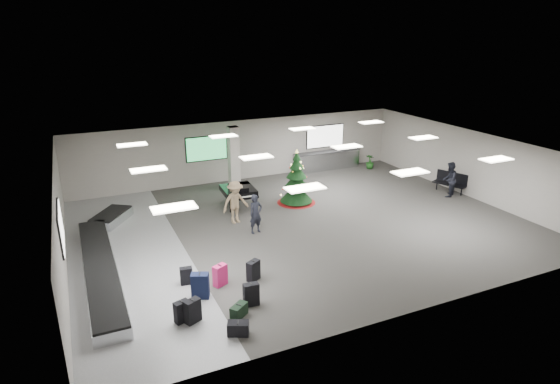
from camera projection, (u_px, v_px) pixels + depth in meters
name	position (u px, v px, depth m)	size (l,w,h in m)	color
ground	(302.00, 225.00, 19.48)	(18.00, 18.00, 0.00)	#353330
room_envelope	(287.00, 168.00, 19.14)	(18.02, 14.02, 3.21)	#9D9790
baggage_carousel	(103.00, 257.00, 16.27)	(2.28, 9.71, 0.43)	silver
service_counter	(327.00, 160.00, 26.97)	(4.05, 0.65, 1.08)	silver
suitcase_0	(193.00, 311.00, 12.92)	(0.51, 0.41, 0.71)	black
suitcase_1	(251.00, 294.00, 13.71)	(0.47, 0.27, 0.72)	black
pink_suitcase	(220.00, 275.00, 14.79)	(0.51, 0.42, 0.71)	#D31B62
suitcase_3	(253.00, 271.00, 15.10)	(0.51, 0.44, 0.70)	black
navy_suitcase	(200.00, 286.00, 14.08)	(0.60, 0.49, 0.83)	black
suitcase_5	(182.00, 312.00, 12.94)	(0.47, 0.35, 0.65)	black
green_duffel	(239.00, 311.00, 13.22)	(0.60, 0.55, 0.38)	black
suitcase_8	(186.00, 276.00, 14.87)	(0.41, 0.27, 0.59)	black
black_duffel	(238.00, 328.00, 12.43)	(0.64, 0.52, 0.39)	black
christmas_tree	(296.00, 185.00, 21.69)	(1.81, 1.81, 2.58)	#6A1309
grand_piano	(239.00, 191.00, 21.27)	(1.52, 1.90, 1.03)	black
bench	(451.00, 181.00, 23.17)	(1.11, 1.68, 1.01)	black
traveler_a	(256.00, 214.00, 18.49)	(0.58, 0.38, 1.60)	black
traveler_b	(235.00, 202.00, 19.41)	(1.18, 0.68, 1.82)	#937A5B
traveler_bench	(449.00, 179.00, 22.52)	(0.83, 0.65, 1.71)	black
potted_plant_left	(297.00, 167.00, 26.07)	(0.46, 0.37, 0.83)	#164315
potted_plant_right	(370.00, 162.00, 27.16)	(0.47, 0.47, 0.85)	#164315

